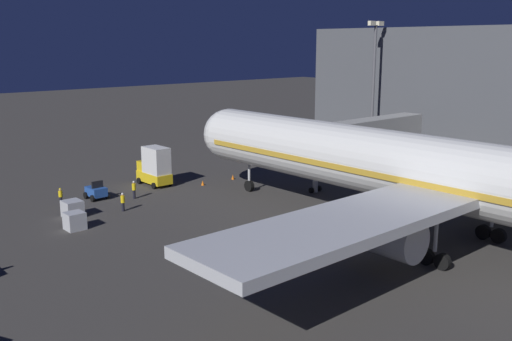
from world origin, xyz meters
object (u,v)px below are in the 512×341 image
(baggage_container_near_belt, at_px, (73,209))
(traffic_cone_nose_port, at_px, (233,177))
(pushback_tug, at_px, (96,192))
(jet_bridge, at_px, (353,133))
(apron_floodlight_mast, at_px, (374,80))
(ground_crew_near_nose_gear, at_px, (134,189))
(ground_crew_marshaller_fwd, at_px, (123,201))
(baggage_container_far_row, at_px, (75,221))
(ground_crew_by_belt_loader, at_px, (61,196))
(airliner_at_gate, at_px, (468,180))
(traffic_cone_nose_starboard, at_px, (203,183))
(catering_truck, at_px, (155,166))

(baggage_container_near_belt, height_order, traffic_cone_nose_port, baggage_container_near_belt)
(pushback_tug, bearing_deg, jet_bridge, 152.40)
(apron_floodlight_mast, xyz_separation_m, pushback_tug, (39.37, -4.80, -9.98))
(ground_crew_near_nose_gear, height_order, ground_crew_marshaller_fwd, ground_crew_near_nose_gear)
(baggage_container_near_belt, distance_m, baggage_container_far_row, 3.83)
(pushback_tug, bearing_deg, ground_crew_by_belt_loader, -4.09)
(baggage_container_near_belt, relative_size, ground_crew_by_belt_loader, 1.03)
(pushback_tug, height_order, ground_crew_near_nose_gear, pushback_tug)
(traffic_cone_nose_port, bearing_deg, jet_bridge, 130.47)
(ground_crew_near_nose_gear, distance_m, traffic_cone_nose_port, 13.12)
(airliner_at_gate, height_order, apron_floodlight_mast, airliner_at_gate)
(jet_bridge, distance_m, traffic_cone_nose_starboard, 17.88)
(airliner_at_gate, xyz_separation_m, baggage_container_near_belt, (18.41, -28.70, -4.97))
(airliner_at_gate, height_order, catering_truck, airliner_at_gate)
(apron_floodlight_mast, xyz_separation_m, traffic_cone_nose_port, (23.30, -2.22, -10.49))
(jet_bridge, distance_m, ground_crew_near_nose_gear, 24.92)
(airliner_at_gate, xyz_separation_m, pushback_tug, (13.87, -33.11, -4.97))
(traffic_cone_nose_port, bearing_deg, ground_crew_marshaller_fwd, 11.20)
(ground_crew_near_nose_gear, bearing_deg, baggage_container_near_belt, 14.28)
(airliner_at_gate, bearing_deg, baggage_container_far_row, -51.76)
(ground_crew_by_belt_loader, bearing_deg, ground_crew_marshaller_fwd, 120.46)
(baggage_container_far_row, bearing_deg, ground_crew_by_belt_loader, -105.44)
(traffic_cone_nose_port, distance_m, traffic_cone_nose_starboard, 4.40)
(airliner_at_gate, bearing_deg, traffic_cone_nose_port, -94.12)
(airliner_at_gate, relative_size, catering_truck, 13.93)
(baggage_container_far_row, bearing_deg, catering_truck, -146.42)
(airliner_at_gate, distance_m, traffic_cone_nose_starboard, 31.10)
(apron_floodlight_mast, relative_size, ground_crew_near_nose_gear, 9.81)
(pushback_tug, relative_size, ground_crew_marshaller_fwd, 1.25)
(ground_crew_by_belt_loader, bearing_deg, airliner_at_gate, 117.72)
(apron_floodlight_mast, bearing_deg, pushback_tug, -6.95)
(pushback_tug, xyz_separation_m, ground_crew_near_nose_gear, (-2.97, 2.50, 0.27))
(airliner_at_gate, distance_m, jet_bridge, 22.93)
(jet_bridge, bearing_deg, traffic_cone_nose_starboard, -38.17)
(jet_bridge, xyz_separation_m, ground_crew_marshaller_fwd, (25.14, -7.29, -4.84))
(catering_truck, height_order, baggage_container_near_belt, catering_truck)
(baggage_container_far_row, bearing_deg, traffic_cone_nose_starboard, -162.98)
(traffic_cone_nose_port, bearing_deg, pushback_tug, -9.12)
(jet_bridge, distance_m, pushback_tug, 28.68)
(ground_crew_near_nose_gear, distance_m, ground_crew_by_belt_loader, 7.20)
(ground_crew_by_belt_loader, bearing_deg, ground_crew_near_nose_gear, 157.40)
(pushback_tug, distance_m, traffic_cone_nose_starboard, 11.96)
(baggage_container_far_row, relative_size, ground_crew_by_belt_loader, 0.91)
(ground_crew_marshaller_fwd, xyz_separation_m, traffic_cone_nose_port, (-16.18, -3.20, -0.72))
(baggage_container_near_belt, height_order, ground_crew_marshaller_fwd, ground_crew_marshaller_fwd)
(airliner_at_gate, height_order, ground_crew_marshaller_fwd, airliner_at_gate)
(jet_bridge, relative_size, apron_floodlight_mast, 1.11)
(apron_floodlight_mast, xyz_separation_m, ground_crew_by_belt_loader, (43.04, -5.06, -9.81))
(jet_bridge, distance_m, apron_floodlight_mast, 17.28)
(catering_truck, xyz_separation_m, traffic_cone_nose_starboard, (-3.95, 3.68, -1.88))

